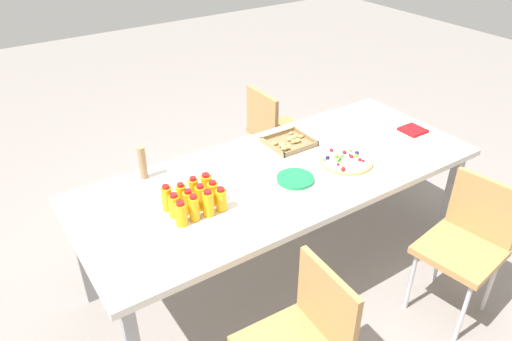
% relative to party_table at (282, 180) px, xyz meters
% --- Properties ---
extents(ground_plane, '(12.00, 12.00, 0.00)m').
position_rel_party_table_xyz_m(ground_plane, '(0.00, 0.00, -0.68)').
color(ground_plane, gray).
extents(party_table, '(2.41, 0.97, 0.73)m').
position_rel_party_table_xyz_m(party_table, '(0.00, 0.00, 0.00)').
color(party_table, silver).
rests_on(party_table, ground_plane).
extents(chair_near_right, '(0.45, 0.45, 0.83)m').
position_rel_party_table_xyz_m(chair_near_right, '(0.67, -0.84, -0.18)').
color(chair_near_right, '#B7844C').
rests_on(chair_near_right, ground_plane).
extents(chair_far_right, '(0.40, 0.40, 0.83)m').
position_rel_party_table_xyz_m(chair_far_right, '(0.56, 0.85, -0.18)').
color(chair_far_right, '#B7844C').
rests_on(chair_far_right, ground_plane).
extents(chair_near_left, '(0.42, 0.42, 0.83)m').
position_rel_party_table_xyz_m(chair_near_left, '(-0.51, -0.86, -0.18)').
color(chair_near_left, '#B7844C').
rests_on(chair_near_left, ground_plane).
extents(juice_bottle_0, '(0.06, 0.06, 0.14)m').
position_rel_party_table_xyz_m(juice_bottle_0, '(-0.71, -0.12, 0.12)').
color(juice_bottle_0, '#F8AD14').
rests_on(juice_bottle_0, party_table).
extents(juice_bottle_1, '(0.05, 0.05, 0.15)m').
position_rel_party_table_xyz_m(juice_bottle_1, '(-0.63, -0.12, 0.12)').
color(juice_bottle_1, '#FAAB14').
rests_on(juice_bottle_1, party_table).
extents(juice_bottle_2, '(0.06, 0.06, 0.15)m').
position_rel_party_table_xyz_m(juice_bottle_2, '(-0.56, -0.13, 0.13)').
color(juice_bottle_2, '#F9AF14').
rests_on(juice_bottle_2, party_table).
extents(juice_bottle_3, '(0.06, 0.06, 0.13)m').
position_rel_party_table_xyz_m(juice_bottle_3, '(-0.48, -0.12, 0.12)').
color(juice_bottle_3, '#FAAD14').
rests_on(juice_bottle_3, party_table).
extents(juice_bottle_4, '(0.06, 0.06, 0.14)m').
position_rel_party_table_xyz_m(juice_bottle_4, '(-0.70, -0.04, 0.12)').
color(juice_bottle_4, '#F9AB14').
rests_on(juice_bottle_4, party_table).
extents(juice_bottle_5, '(0.06, 0.06, 0.14)m').
position_rel_party_table_xyz_m(juice_bottle_5, '(-0.63, -0.05, 0.12)').
color(juice_bottle_5, '#FAAB14').
rests_on(juice_bottle_5, party_table).
extents(juice_bottle_6, '(0.06, 0.06, 0.14)m').
position_rel_party_table_xyz_m(juice_bottle_6, '(-0.56, -0.05, 0.12)').
color(juice_bottle_6, '#FAAE14').
rests_on(juice_bottle_6, party_table).
extents(juice_bottle_7, '(0.06, 0.06, 0.13)m').
position_rel_party_table_xyz_m(juice_bottle_7, '(-0.48, -0.04, 0.12)').
color(juice_bottle_7, '#FAAE14').
rests_on(juice_bottle_7, party_table).
extents(juice_bottle_8, '(0.06, 0.06, 0.15)m').
position_rel_party_table_xyz_m(juice_bottle_8, '(-0.71, 0.03, 0.13)').
color(juice_bottle_8, '#FAAB14').
rests_on(juice_bottle_8, party_table).
extents(juice_bottle_9, '(0.05, 0.05, 0.13)m').
position_rel_party_table_xyz_m(juice_bottle_9, '(-0.63, 0.03, 0.12)').
color(juice_bottle_9, '#FAAF14').
rests_on(juice_bottle_9, party_table).
extents(juice_bottle_10, '(0.05, 0.05, 0.15)m').
position_rel_party_table_xyz_m(juice_bottle_10, '(-0.56, 0.03, 0.12)').
color(juice_bottle_10, '#F8AD14').
rests_on(juice_bottle_10, party_table).
extents(juice_bottle_11, '(0.06, 0.06, 0.14)m').
position_rel_party_table_xyz_m(juice_bottle_11, '(-0.48, 0.03, 0.12)').
color(juice_bottle_11, '#FAAB14').
rests_on(juice_bottle_11, party_table).
extents(fruit_pizza, '(0.32, 0.32, 0.05)m').
position_rel_party_table_xyz_m(fruit_pizza, '(0.38, -0.13, 0.07)').
color(fruit_pizza, tan).
rests_on(fruit_pizza, party_table).
extents(snack_tray, '(0.28, 0.26, 0.04)m').
position_rel_party_table_xyz_m(snack_tray, '(0.24, 0.24, 0.07)').
color(snack_tray, olive).
rests_on(snack_tray, party_table).
extents(plate_stack, '(0.21, 0.21, 0.02)m').
position_rel_party_table_xyz_m(plate_stack, '(0.01, -0.11, 0.07)').
color(plate_stack, '#1E8C4C').
rests_on(plate_stack, party_table).
extents(napkin_stack, '(0.15, 0.15, 0.02)m').
position_rel_party_table_xyz_m(napkin_stack, '(1.04, -0.07, 0.06)').
color(napkin_stack, red).
rests_on(napkin_stack, party_table).
extents(cardboard_tube, '(0.04, 0.04, 0.20)m').
position_rel_party_table_xyz_m(cardboard_tube, '(-0.69, 0.39, 0.15)').
color(cardboard_tube, '#9E7A56').
rests_on(cardboard_tube, party_table).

